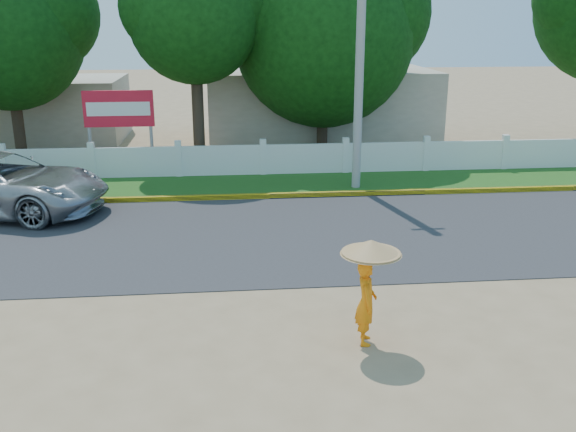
# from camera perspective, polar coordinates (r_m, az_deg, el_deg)

# --- Properties ---
(ground) EXTENTS (120.00, 120.00, 0.00)m
(ground) POSITION_cam_1_polar(r_m,az_deg,el_deg) (12.68, 0.89, -8.32)
(ground) COLOR #9E8460
(ground) RESTS_ON ground
(road) EXTENTS (60.00, 7.00, 0.02)m
(road) POSITION_cam_1_polar(r_m,az_deg,el_deg) (16.83, -0.83, -1.66)
(road) COLOR #38383A
(road) RESTS_ON ground
(grass_verge) EXTENTS (60.00, 3.50, 0.03)m
(grass_verge) POSITION_cam_1_polar(r_m,az_deg,el_deg) (21.84, -1.98, 2.83)
(grass_verge) COLOR #2D601E
(grass_verge) RESTS_ON ground
(curb) EXTENTS (40.00, 0.18, 0.16)m
(curb) POSITION_cam_1_polar(r_m,az_deg,el_deg) (20.19, -1.67, 1.80)
(curb) COLOR yellow
(curb) RESTS_ON ground
(fence) EXTENTS (40.00, 0.10, 1.10)m
(fence) POSITION_cam_1_polar(r_m,az_deg,el_deg) (23.13, -2.23, 5.01)
(fence) COLOR silver
(fence) RESTS_ON ground
(building_near) EXTENTS (10.00, 6.00, 3.20)m
(building_near) POSITION_cam_1_polar(r_m,az_deg,el_deg) (29.92, 2.77, 9.87)
(building_near) COLOR #B7AD99
(building_near) RESTS_ON ground
(building_far) EXTENTS (8.00, 5.00, 2.80)m
(building_far) POSITION_cam_1_polar(r_m,az_deg,el_deg) (31.84, -21.65, 8.77)
(building_far) COLOR #B7AD99
(building_far) RESTS_ON ground
(utility_pole) EXTENTS (0.28, 0.28, 8.99)m
(utility_pole) POSITION_cam_1_polar(r_m,az_deg,el_deg) (20.90, 6.43, 14.52)
(utility_pole) COLOR #979795
(utility_pole) RESTS_ON ground
(monk_with_parasol) EXTENTS (1.05, 1.05, 1.91)m
(monk_with_parasol) POSITION_cam_1_polar(r_m,az_deg,el_deg) (11.08, 7.16, -5.37)
(monk_with_parasol) COLOR orange
(monk_with_parasol) RESTS_ON ground
(billboard) EXTENTS (2.50, 0.13, 2.95)m
(billboard) POSITION_cam_1_polar(r_m,az_deg,el_deg) (24.19, -14.80, 8.83)
(billboard) COLOR gray
(billboard) RESTS_ON ground
(tree_row) EXTENTS (32.20, 7.44, 8.88)m
(tree_row) POSITION_cam_1_polar(r_m,az_deg,el_deg) (25.71, -1.11, 16.25)
(tree_row) COLOR #473828
(tree_row) RESTS_ON ground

